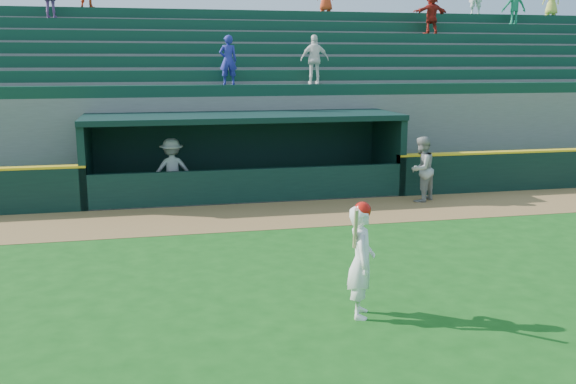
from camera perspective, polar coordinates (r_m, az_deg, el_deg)
The scene contains 7 objects.
ground at distance 12.38m, azimuth 1.62°, elevation -7.36°, with size 120.00×120.00×0.00m, color #144D13.
warning_track at distance 16.99m, azimuth -2.41°, elevation -2.11°, with size 40.00×3.00×0.01m, color olive.
dugout_player_front at distance 18.94m, azimuth 11.76°, elevation 2.00°, with size 0.92×0.72×1.89m, color #9B9C96.
dugout_player_inside at distance 18.93m, azimuth -10.27°, elevation 1.95°, with size 1.18×0.68×1.83m, color #ABABA6.
dugout at distance 19.75m, azimuth -4.04°, elevation 3.80°, with size 9.40×2.80×2.46m.
stands at distance 24.16m, azimuth -5.65°, elevation 7.67°, with size 34.50×6.25×7.58m.
batter_at_plate at distance 10.25m, azimuth 6.53°, elevation -5.98°, with size 0.60×0.85×1.89m.
Camera 1 is at (-2.87, -11.35, 4.01)m, focal length 40.00 mm.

